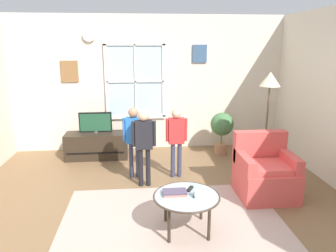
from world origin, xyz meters
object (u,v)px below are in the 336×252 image
armchair (265,173)px  coffee_table (186,198)px  book_stack (175,192)px  person_blue_shirt (134,134)px  tv_stand (97,146)px  person_black_shirt (144,139)px  potted_plant_by_window (222,128)px  person_red_shirt (176,135)px  floor_lamp (269,90)px  remote_near_cup (190,189)px  cup (197,194)px  television (96,122)px  remote_near_books (196,195)px

armchair → coffee_table: size_ratio=1.14×
book_stack → person_blue_shirt: (-0.47, 1.54, 0.26)m
tv_stand → person_black_shirt: person_black_shirt is taller
coffee_table → potted_plant_by_window: 2.76m
person_blue_shirt → person_black_shirt: (0.15, -0.34, 0.02)m
book_stack → person_blue_shirt: person_blue_shirt is taller
person_red_shirt → person_black_shirt: person_black_shirt is taller
person_black_shirt → floor_lamp: size_ratio=0.70×
remote_near_cup → book_stack: bearing=-153.7°
person_red_shirt → person_blue_shirt: bearing=175.4°
book_stack → person_black_shirt: 1.27m
coffee_table → person_red_shirt: person_red_shirt is taller
coffee_table → book_stack: bearing=158.8°
tv_stand → cup: bearing=-61.5°
armchair → remote_near_cup: size_ratio=6.21×
remote_near_cup → potted_plant_by_window: 2.61m
television → armchair: bearing=-34.8°
cup → remote_near_books: 0.06m
book_stack → remote_near_books: book_stack is taller
television → potted_plant_by_window: size_ratio=0.73×
remote_near_cup → person_red_shirt: 1.41m
person_blue_shirt → potted_plant_by_window: size_ratio=1.40×
book_stack → person_red_shirt: size_ratio=0.24×
person_red_shirt → potted_plant_by_window: 1.44m
armchair → floor_lamp: size_ratio=0.52×
person_black_shirt → person_blue_shirt: bearing=113.9°
television → person_blue_shirt: size_ratio=0.52×
television → remote_near_books: (1.41, -2.55, -0.24)m
cup → floor_lamp: (1.41, 1.59, 0.92)m
television → remote_near_cup: television is taller
armchair → person_blue_shirt: (-1.83, 0.80, 0.39)m
person_blue_shirt → person_black_shirt: size_ratio=0.98×
book_stack → floor_lamp: floor_lamp is taller
armchair → remote_near_books: (-1.13, -0.79, 0.12)m
cup → person_red_shirt: size_ratio=0.08×
armchair → coffee_table: 1.46m
book_stack → television: bearing=115.3°
person_blue_shirt → person_red_shirt: bearing=-4.6°
cup → tv_stand: bearing=118.5°
person_black_shirt → floor_lamp: bearing=8.4°
coffee_table → cup: size_ratio=8.96×
television → floor_lamp: floor_lamp is taller
armchair → person_red_shirt: (-1.17, 0.75, 0.38)m
remote_near_books → person_blue_shirt: size_ratio=0.12×
tv_stand → remote_near_books: bearing=-61.1°
coffee_table → floor_lamp: 2.38m
book_stack → remote_near_books: bearing=-13.3°
remote_near_cup → person_black_shirt: person_black_shirt is taller
coffee_table → person_red_shirt: size_ratio=0.68×
person_red_shirt → floor_lamp: 1.61m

